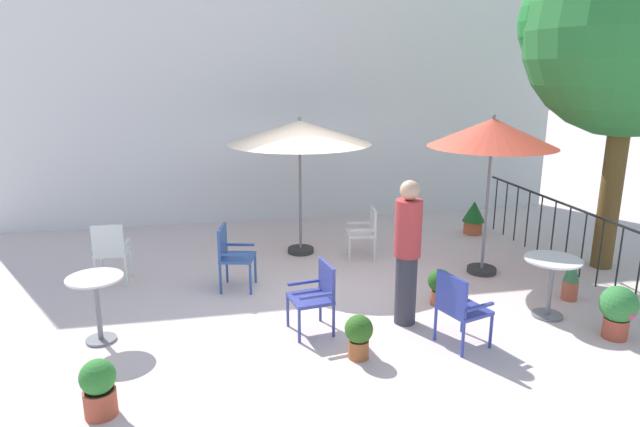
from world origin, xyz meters
The scene contains 20 objects.
ground_plane centered at (0.00, 0.00, 0.00)m, with size 60.00×60.00×0.00m, color beige.
villa_facade centered at (0.00, 3.91, 2.72)m, with size 11.63×0.30×5.43m, color silver.
terrace_railing centered at (3.87, 0.00, 0.68)m, with size 0.03×4.81×1.01m.
shade_tree centered at (4.56, 0.01, 3.55)m, with size 3.16×3.01×5.05m.
patio_umbrella_0 centered at (2.53, 0.10, 2.11)m, with size 1.85×1.85×2.40m.
patio_umbrella_1 centered at (-0.04, 1.58, 2.03)m, with size 2.33×2.33×2.29m.
cafe_table_0 centered at (2.61, -1.48, 0.53)m, with size 0.69×0.69×0.77m.
cafe_table_1 centered at (-2.80, -1.06, 0.54)m, with size 0.62×0.62×0.78m.
patio_chair_0 centered at (-1.24, 0.22, 0.53)m, with size 0.55×0.56×0.91m.
patio_chair_1 centered at (-0.32, -1.29, 0.49)m, with size 0.53×0.54×0.84m.
patio_chair_2 centered at (1.16, -1.97, 0.50)m, with size 0.58×0.60×0.87m.
patio_chair_3 centered at (-2.93, 0.70, 0.54)m, with size 0.47×0.45×0.93m.
patio_chair_4 centered at (0.95, 1.08, 0.50)m, with size 0.50×0.51×0.85m.
potted_plant_0 centered at (3.34, 2.03, 0.34)m, with size 0.42×0.42×0.63m.
potted_plant_1 centered at (3.04, -2.15, 0.36)m, with size 0.42×0.46×0.63m.
potted_plant_2 centered at (1.41, -0.88, 0.28)m, with size 0.31×0.31×0.49m.
potted_plant_3 centered at (3.21, -1.07, 0.32)m, with size 0.21×0.21×0.64m.
potted_plant_4 centered at (0.00, -2.01, 0.27)m, with size 0.31×0.31×0.49m.
potted_plant_5 centered at (-2.55, -2.54, 0.28)m, with size 0.32×0.32×0.54m.
standing_person centered at (0.78, -1.29, 0.93)m, with size 0.42×0.42×1.79m.
Camera 1 is at (-1.46, -7.19, 3.04)m, focal length 30.88 mm.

